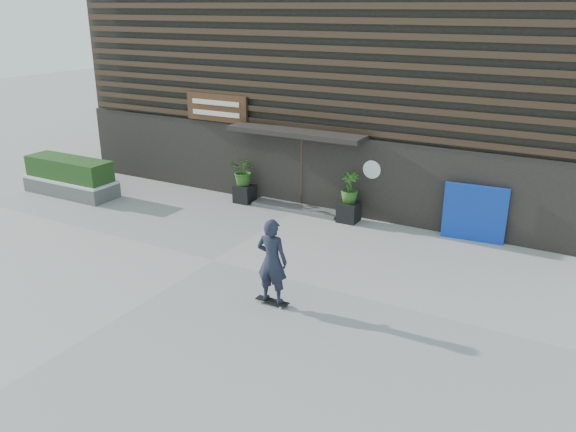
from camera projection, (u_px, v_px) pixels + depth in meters
The scene contains 12 objects.
ground at pixel (213, 260), 15.13m from camera, with size 80.00×80.00×0.00m, color #9F9D97.
entrance_step at pixel (297, 208), 18.88m from camera, with size 3.00×0.80×0.12m, color #50514E.
planter_pot_left at pixel (245, 193), 19.51m from camera, with size 0.60×0.60×0.60m, color black.
bamboo_left at pixel (244, 171), 19.24m from camera, with size 0.86×0.75×0.96m, color #2D591E.
planter_pot_right at pixel (349, 212), 17.76m from camera, with size 0.60×0.60×0.60m, color black.
bamboo_right at pixel (350, 188), 17.50m from camera, with size 0.54×0.54×0.96m, color #2D591E.
raised_bed at pixel (72, 187), 20.36m from camera, with size 3.50×1.20×0.50m, color #4D4E4B.
snow_layer at pixel (70, 179), 20.26m from camera, with size 3.50×1.20×0.08m, color silver.
hedge at pixel (69, 168), 20.12m from camera, with size 3.30×1.00×0.70m, color #1B3B15.
blue_tarp at pixel (475, 213), 16.16m from camera, with size 1.72×0.12×1.61m, color #0C2DA6.
building at pixel (365, 69), 21.93m from camera, with size 18.00×11.00×8.00m.
skateboarder at pixel (272, 261), 12.56m from camera, with size 0.78×0.51×2.02m.
Camera 1 is at (8.46, -11.10, 6.27)m, focal length 36.30 mm.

